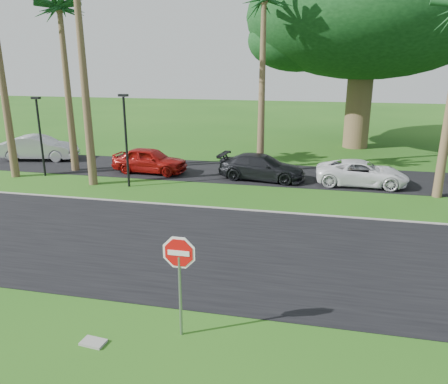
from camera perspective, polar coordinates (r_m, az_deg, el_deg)
ground at (r=13.45m, az=-3.66°, el=-10.62°), size 120.00×120.00×0.00m
road at (r=15.19m, az=-1.57°, el=-7.21°), size 120.00×8.00×0.02m
parking_strip at (r=24.97m, az=4.25°, el=2.43°), size 120.00×5.00×0.02m
curb at (r=18.86m, az=1.40°, el=-2.26°), size 120.00×0.12×0.06m
stop_sign_near at (r=9.96m, az=-5.85°, el=-9.58°), size 1.05×0.07×2.62m
palm_left_mid at (r=26.52m, az=-20.67°, el=21.19°), size 5.00×5.00×10.00m
palm_center at (r=25.85m, az=5.25°, el=23.35°), size 5.00×5.00×10.50m
canopy_tree at (r=33.67m, az=18.05°, el=20.74°), size 16.50×16.50×13.12m
streetlight_left at (r=25.97m, az=-22.91°, el=7.32°), size 0.45×0.25×4.34m
streetlight_right at (r=22.33m, az=-12.70°, el=7.28°), size 0.45×0.25×4.64m
car_silver at (r=30.69m, az=-22.99°, el=5.32°), size 4.97×2.50×1.56m
car_red at (r=25.31m, az=-9.66°, el=4.08°), size 4.33×1.96×1.44m
car_dark at (r=23.59m, az=4.94°, el=3.22°), size 4.83×2.41×1.35m
car_minivan at (r=23.48m, az=17.55°, el=2.34°), size 4.61×2.17×1.28m
utility_slab at (r=10.93m, az=-16.70°, el=-18.30°), size 0.58×0.40×0.06m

